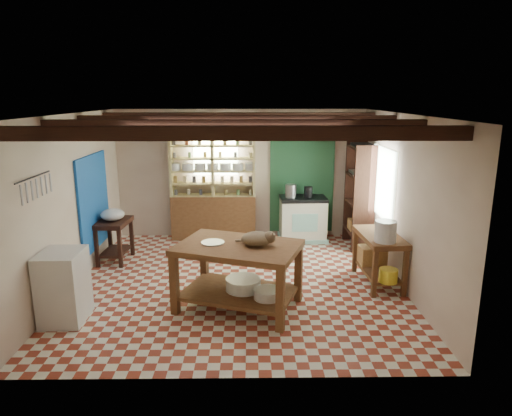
{
  "coord_description": "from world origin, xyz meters",
  "views": [
    {
      "loc": [
        0.19,
        -6.68,
        2.87
      ],
      "look_at": [
        0.28,
        0.3,
        1.13
      ],
      "focal_mm": 32.0,
      "sensor_mm": 36.0,
      "label": 1
    }
  ],
  "objects_px": {
    "white_cabinet": "(63,287)",
    "cat": "(257,239)",
    "work_table": "(238,276)",
    "prep_table": "(115,241)",
    "right_counter": "(378,259)",
    "stove": "(303,219)"
  },
  "relations": [
    {
      "from": "work_table",
      "to": "white_cabinet",
      "type": "bearing_deg",
      "value": -151.61
    },
    {
      "from": "right_counter",
      "to": "cat",
      "type": "relative_size",
      "value": 2.65
    },
    {
      "from": "white_cabinet",
      "to": "right_counter",
      "type": "bearing_deg",
      "value": 13.96
    },
    {
      "from": "right_counter",
      "to": "work_table",
      "type": "bearing_deg",
      "value": -162.85
    },
    {
      "from": "work_table",
      "to": "prep_table",
      "type": "relative_size",
      "value": 2.15
    },
    {
      "from": "work_table",
      "to": "white_cabinet",
      "type": "xyz_separation_m",
      "value": [
        -2.25,
        -0.35,
        0.01
      ]
    },
    {
      "from": "prep_table",
      "to": "cat",
      "type": "xyz_separation_m",
      "value": [
        2.48,
        -1.89,
        0.63
      ]
    },
    {
      "from": "white_cabinet",
      "to": "right_counter",
      "type": "height_order",
      "value": "white_cabinet"
    },
    {
      "from": "right_counter",
      "to": "cat",
      "type": "height_order",
      "value": "cat"
    },
    {
      "from": "stove",
      "to": "right_counter",
      "type": "height_order",
      "value": "stove"
    },
    {
      "from": "stove",
      "to": "cat",
      "type": "distance_m",
      "value": 3.23
    },
    {
      "from": "white_cabinet",
      "to": "cat",
      "type": "bearing_deg",
      "value": 6.42
    },
    {
      "from": "prep_table",
      "to": "cat",
      "type": "relative_size",
      "value": 1.78
    },
    {
      "from": "work_table",
      "to": "cat",
      "type": "bearing_deg",
      "value": 11.31
    },
    {
      "from": "right_counter",
      "to": "cat",
      "type": "xyz_separation_m",
      "value": [
        -1.9,
        -0.84,
        0.61
      ]
    },
    {
      "from": "work_table",
      "to": "cat",
      "type": "relative_size",
      "value": 3.83
    },
    {
      "from": "work_table",
      "to": "stove",
      "type": "relative_size",
      "value": 1.75
    },
    {
      "from": "work_table",
      "to": "prep_table",
      "type": "bearing_deg",
      "value": 159.96
    },
    {
      "from": "prep_table",
      "to": "cat",
      "type": "height_order",
      "value": "cat"
    },
    {
      "from": "white_cabinet",
      "to": "cat",
      "type": "relative_size",
      "value": 2.23
    },
    {
      "from": "stove",
      "to": "white_cabinet",
      "type": "height_order",
      "value": "white_cabinet"
    },
    {
      "from": "prep_table",
      "to": "right_counter",
      "type": "distance_m",
      "value": 4.5
    }
  ]
}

